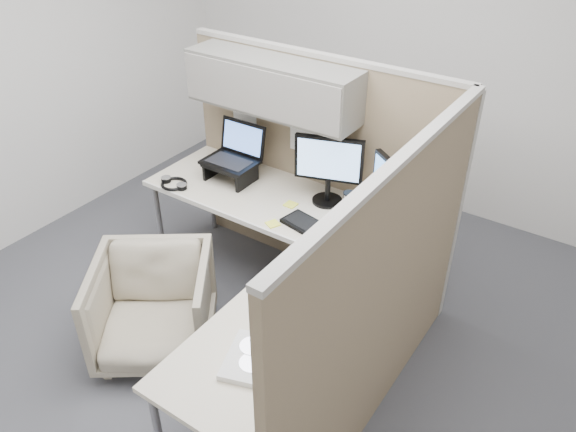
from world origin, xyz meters
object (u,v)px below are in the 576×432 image
Objects in this scene: monitor_left at (329,165)px; keyboard at (318,231)px; desk at (280,250)px; office_chair at (153,303)px.

monitor_left reaches higher than keyboard.
desk is 2.80× the size of office_chair.
desk is 0.85m from office_chair.
monitor_left is at bearing 122.77° from keyboard.
keyboard is at bearing 60.52° from desk.
desk is 0.26m from keyboard.
keyboard is at bearing -86.62° from monitor_left.
office_chair is at bearing -138.01° from desk.
monitor_left is (-0.01, 0.56, 0.32)m from desk.
monitor_left is (0.57, 1.09, 0.65)m from office_chair.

